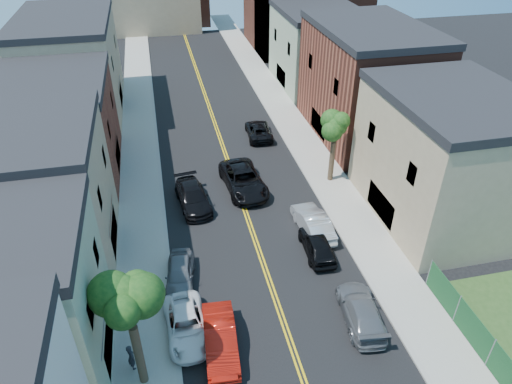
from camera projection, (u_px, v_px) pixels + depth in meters
sidewalk_left at (138, 145)px, 44.56m from camera, size 3.20×100.00×0.15m
sidewalk_right at (296, 129)px, 47.42m from camera, size 3.20×100.00×0.15m
curb_left at (157, 143)px, 44.87m from camera, size 0.30×100.00×0.15m
curb_right at (279, 131)px, 47.10m from camera, size 0.30×100.00×0.15m
bldg_left_tan_near at (31, 203)px, 28.83m from camera, size 9.00×10.00×9.00m
bldg_left_brick at (57, 132)px, 38.02m from camera, size 9.00×12.00×8.00m
bldg_left_tan_far at (72, 68)px, 48.95m from camera, size 9.00×16.00×9.50m
bldg_right_tan at (445, 161)px, 33.09m from camera, size 9.00×12.00×9.00m
bldg_right_brick at (366, 85)px, 44.16m from camera, size 9.00×14.00×10.00m
bldg_right_palegrn at (317, 50)px, 55.93m from camera, size 9.00×12.00×8.50m
fence_right at (510, 379)px, 22.41m from camera, size 0.04×15.00×1.90m
tree_left_mid at (125, 289)px, 19.86m from camera, size 5.20×5.20×9.29m
tree_right_far at (336, 118)px, 36.15m from camera, size 4.40×4.40×8.03m
red_sedan at (220, 339)px, 24.73m from camera, size 1.98×4.92×1.59m
white_pickup at (186, 325)px, 25.66m from camera, size 2.49×4.94×1.34m
grey_car_left at (180, 274)px, 28.95m from camera, size 2.27×4.46×1.46m
black_car_left at (193, 197)px, 35.91m from camera, size 2.80×5.58×1.56m
grey_car_right at (361, 311)px, 26.46m from camera, size 2.65×5.22×1.45m
black_car_right at (317, 244)px, 31.26m from camera, size 1.96×4.46×1.50m
silver_car_right at (313, 223)px, 33.15m from camera, size 2.02×5.07×1.64m
dark_car_right_far at (259, 130)px, 45.80m from camera, size 2.58×5.06×1.37m
black_suv_lane at (244, 180)px, 37.78m from camera, size 3.48×6.59×1.77m
pedestrian_left at (131, 357)px, 23.60m from camera, size 0.55×0.68×1.63m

